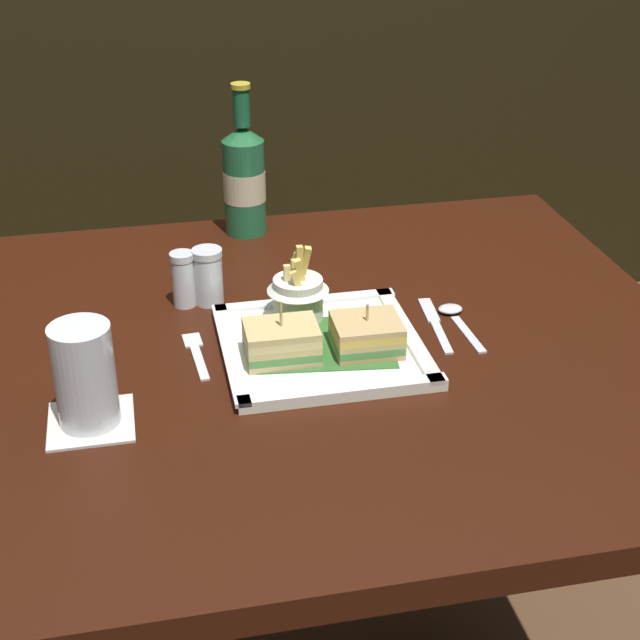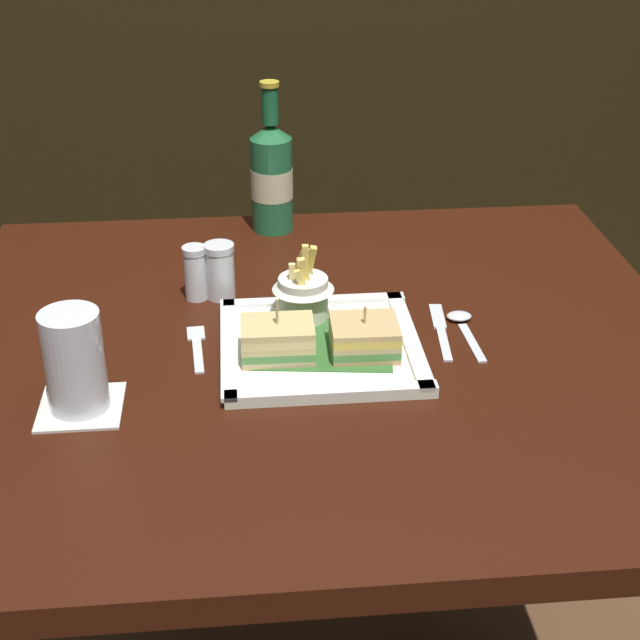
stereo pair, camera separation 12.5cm
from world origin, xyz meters
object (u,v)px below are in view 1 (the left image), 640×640
object	(u,v)px
spoon	(455,316)
beer_bottle	(244,178)
fork	(196,353)
pepper_shaker	(208,279)
salt_shaker	(184,282)
dining_table	(320,410)
knife	(435,322)
sandwich_half_left	(282,342)
water_glass	(86,382)
square_plate	(320,346)
fries_cup	(298,290)
sandwich_half_right	(367,335)

from	to	relation	value
spoon	beer_bottle	bearing A→B (deg)	123.37
fork	pepper_shaker	world-z (taller)	pepper_shaker
salt_shaker	dining_table	bearing A→B (deg)	-40.99
beer_bottle	knife	xyz separation A→B (m)	(0.21, -0.38, -0.09)
knife	pepper_shaker	bearing A→B (deg)	156.86
sandwich_half_left	beer_bottle	xyz separation A→B (m)	(0.02, 0.45, 0.06)
beer_bottle	spoon	bearing A→B (deg)	-56.63
dining_table	sandwich_half_left	size ratio (longest dim) A/B	10.82
water_glass	knife	distance (m)	0.50
square_plate	beer_bottle	size ratio (longest dim) A/B	1.03
spoon	dining_table	bearing A→B (deg)	-172.90
fries_cup	fork	xyz separation A→B (m)	(-0.15, -0.05, -0.05)
beer_bottle	water_glass	world-z (taller)	beer_bottle
dining_table	spoon	bearing A→B (deg)	7.10
sandwich_half_left	pepper_shaker	xyz separation A→B (m)	(-0.07, 0.20, 0.00)
dining_table	fries_cup	bearing A→B (deg)	109.46
dining_table	water_glass	size ratio (longest dim) A/B	8.15
sandwich_half_left	spoon	size ratio (longest dim) A/B	0.71
fries_cup	salt_shaker	size ratio (longest dim) A/B	1.31
sandwich_half_left	knife	distance (m)	0.24
spoon	square_plate	bearing A→B (deg)	-166.80
fork	salt_shaker	xyz separation A→B (m)	(-0.00, 0.15, 0.03)
sandwich_half_right	fork	bearing A→B (deg)	166.76
knife	spoon	xyz separation A→B (m)	(0.03, 0.01, 0.00)
beer_bottle	knife	size ratio (longest dim) A/B	1.59
pepper_shaker	sandwich_half_left	bearing A→B (deg)	-69.55
sandwich_half_left	dining_table	bearing A→B (deg)	39.18
square_plate	spoon	size ratio (longest dim) A/B	1.95
square_plate	sandwich_half_right	world-z (taller)	sandwich_half_right
knife	salt_shaker	world-z (taller)	salt_shaker
sandwich_half_right	water_glass	size ratio (longest dim) A/B	0.71
fork	knife	bearing A→B (deg)	2.66
dining_table	beer_bottle	xyz separation A→B (m)	(-0.04, 0.40, 0.21)
water_glass	spoon	world-z (taller)	water_glass
sandwich_half_right	pepper_shaker	bearing A→B (deg)	133.44
square_plate	sandwich_half_right	size ratio (longest dim) A/B	2.94
sandwich_half_right	beer_bottle	bearing A→B (deg)	102.22
dining_table	square_plate	bearing A→B (deg)	-99.68
sandwich_half_right	fork	size ratio (longest dim) A/B	0.72
knife	salt_shaker	distance (m)	0.37
sandwich_half_right	water_glass	bearing A→B (deg)	-166.56
beer_bottle	knife	world-z (taller)	beer_bottle
dining_table	water_glass	distance (m)	0.37
sandwich_half_left	knife	xyz separation A→B (m)	(0.23, 0.07, -0.03)
fries_cup	pepper_shaker	bearing A→B (deg)	140.88
sandwich_half_left	sandwich_half_right	distance (m)	0.11
sandwich_half_left	fork	world-z (taller)	sandwich_half_left
pepper_shaker	water_glass	bearing A→B (deg)	-121.03
dining_table	fork	size ratio (longest dim) A/B	8.28
knife	salt_shaker	size ratio (longest dim) A/B	1.94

